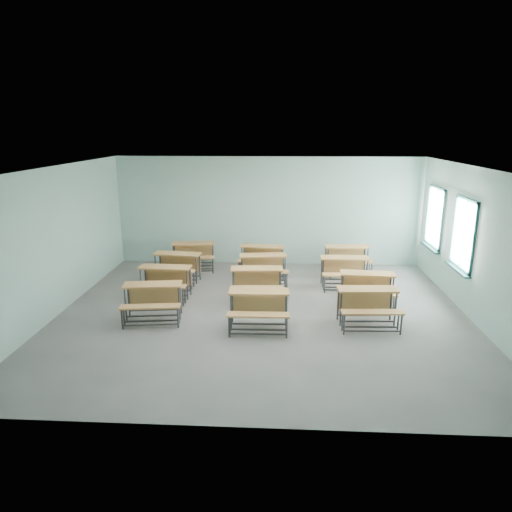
{
  "coord_description": "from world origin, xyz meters",
  "views": [
    {
      "loc": [
        0.39,
        -9.39,
        3.96
      ],
      "look_at": [
        -0.2,
        1.2,
        1.0
      ],
      "focal_mm": 32.0,
      "sensor_mm": 36.0,
      "label": 1
    }
  ],
  "objects_px": {
    "desk_unit_r0c2": "(368,302)",
    "desk_unit_r1c1": "(257,279)",
    "desk_unit_r1c0": "(164,278)",
    "desk_unit_r2c2": "(345,268)",
    "desk_unit_r0c0": "(153,297)",
    "desk_unit_r3c2": "(347,255)",
    "desk_unit_r3c1": "(262,255)",
    "desk_unit_r3c0": "(193,252)",
    "desk_unit_r0c1": "(259,304)",
    "desk_unit_r1c2": "(367,285)",
    "desk_unit_r2c0": "(176,263)",
    "desk_unit_r2c1": "(263,265)"
  },
  "relations": [
    {
      "from": "desk_unit_r0c1",
      "to": "desk_unit_r0c2",
      "type": "bearing_deg",
      "value": 5.57
    },
    {
      "from": "desk_unit_r1c1",
      "to": "desk_unit_r3c2",
      "type": "height_order",
      "value": "same"
    },
    {
      "from": "desk_unit_r2c1",
      "to": "desk_unit_r3c0",
      "type": "distance_m",
      "value": 2.41
    },
    {
      "from": "desk_unit_r2c0",
      "to": "desk_unit_r3c2",
      "type": "xyz_separation_m",
      "value": [
        4.66,
        1.06,
        0.0
      ]
    },
    {
      "from": "desk_unit_r1c2",
      "to": "desk_unit_r2c0",
      "type": "xyz_separation_m",
      "value": [
        -4.77,
        1.45,
        0.0
      ]
    },
    {
      "from": "desk_unit_r2c0",
      "to": "desk_unit_r3c0",
      "type": "bearing_deg",
      "value": 86.14
    },
    {
      "from": "desk_unit_r0c1",
      "to": "desk_unit_r3c2",
      "type": "distance_m",
      "value": 4.49
    },
    {
      "from": "desk_unit_r0c0",
      "to": "desk_unit_r3c2",
      "type": "bearing_deg",
      "value": 30.11
    },
    {
      "from": "desk_unit_r0c1",
      "to": "desk_unit_r3c0",
      "type": "bearing_deg",
      "value": 116.86
    },
    {
      "from": "desk_unit_r2c2",
      "to": "desk_unit_r3c1",
      "type": "distance_m",
      "value": 2.44
    },
    {
      "from": "desk_unit_r1c2",
      "to": "desk_unit_r2c0",
      "type": "height_order",
      "value": "same"
    },
    {
      "from": "desk_unit_r0c2",
      "to": "desk_unit_r3c0",
      "type": "height_order",
      "value": "same"
    },
    {
      "from": "desk_unit_r1c0",
      "to": "desk_unit_r1c1",
      "type": "xyz_separation_m",
      "value": [
        2.23,
        0.0,
        0.0
      ]
    },
    {
      "from": "desk_unit_r0c1",
      "to": "desk_unit_r3c1",
      "type": "xyz_separation_m",
      "value": [
        -0.1,
        3.73,
        0.0
      ]
    },
    {
      "from": "desk_unit_r1c2",
      "to": "desk_unit_r3c0",
      "type": "relative_size",
      "value": 0.96
    },
    {
      "from": "desk_unit_r0c2",
      "to": "desk_unit_r3c1",
      "type": "xyz_separation_m",
      "value": [
        -2.35,
        3.46,
        0.0
      ]
    },
    {
      "from": "desk_unit_r0c0",
      "to": "desk_unit_r3c2",
      "type": "height_order",
      "value": "same"
    },
    {
      "from": "desk_unit_r3c2",
      "to": "desk_unit_r2c1",
      "type": "bearing_deg",
      "value": -160.9
    },
    {
      "from": "desk_unit_r2c0",
      "to": "desk_unit_r2c1",
      "type": "relative_size",
      "value": 1.0
    },
    {
      "from": "desk_unit_r0c0",
      "to": "desk_unit_r3c0",
      "type": "distance_m",
      "value": 3.68
    },
    {
      "from": "desk_unit_r0c0",
      "to": "desk_unit_r1c1",
      "type": "bearing_deg",
      "value": 23.06
    },
    {
      "from": "desk_unit_r0c2",
      "to": "desk_unit_r1c1",
      "type": "height_order",
      "value": "same"
    },
    {
      "from": "desk_unit_r0c2",
      "to": "desk_unit_r1c2",
      "type": "bearing_deg",
      "value": 77.49
    },
    {
      "from": "desk_unit_r3c1",
      "to": "desk_unit_r1c1",
      "type": "bearing_deg",
      "value": -84.85
    },
    {
      "from": "desk_unit_r1c0",
      "to": "desk_unit_r3c0",
      "type": "distance_m",
      "value": 2.42
    },
    {
      "from": "desk_unit_r3c0",
      "to": "desk_unit_r3c1",
      "type": "relative_size",
      "value": 1.02
    },
    {
      "from": "desk_unit_r3c0",
      "to": "desk_unit_r1c1",
      "type": "bearing_deg",
      "value": -58.4
    },
    {
      "from": "desk_unit_r0c0",
      "to": "desk_unit_r3c0",
      "type": "bearing_deg",
      "value": 79.76
    },
    {
      "from": "desk_unit_r2c2",
      "to": "desk_unit_r3c0",
      "type": "relative_size",
      "value": 0.94
    },
    {
      "from": "desk_unit_r1c1",
      "to": "desk_unit_r3c1",
      "type": "height_order",
      "value": "same"
    },
    {
      "from": "desk_unit_r3c1",
      "to": "desk_unit_r0c2",
      "type": "bearing_deg",
      "value": -50.08
    },
    {
      "from": "desk_unit_r1c2",
      "to": "desk_unit_r3c1",
      "type": "bearing_deg",
      "value": 140.59
    },
    {
      "from": "desk_unit_r0c0",
      "to": "desk_unit_r2c2",
      "type": "height_order",
      "value": "same"
    },
    {
      "from": "desk_unit_r1c0",
      "to": "desk_unit_r2c1",
      "type": "distance_m",
      "value": 2.63
    },
    {
      "from": "desk_unit_r0c0",
      "to": "desk_unit_r0c1",
      "type": "bearing_deg",
      "value": -15.05
    },
    {
      "from": "desk_unit_r1c1",
      "to": "desk_unit_r2c1",
      "type": "xyz_separation_m",
      "value": [
        0.11,
        1.2,
        0.0
      ]
    },
    {
      "from": "desk_unit_r3c1",
      "to": "desk_unit_r0c1",
      "type": "bearing_deg",
      "value": -82.7
    },
    {
      "from": "desk_unit_r0c0",
      "to": "desk_unit_r3c1",
      "type": "distance_m",
      "value": 4.06
    },
    {
      "from": "desk_unit_r0c2",
      "to": "desk_unit_r1c2",
      "type": "distance_m",
      "value": 1.09
    },
    {
      "from": "desk_unit_r1c0",
      "to": "desk_unit_r2c2",
      "type": "relative_size",
      "value": 1.01
    },
    {
      "from": "desk_unit_r1c0",
      "to": "desk_unit_r3c1",
      "type": "height_order",
      "value": "same"
    },
    {
      "from": "desk_unit_r1c1",
      "to": "desk_unit_r1c2",
      "type": "relative_size",
      "value": 1.0
    },
    {
      "from": "desk_unit_r3c0",
      "to": "desk_unit_r3c2",
      "type": "relative_size",
      "value": 1.02
    },
    {
      "from": "desk_unit_r2c2",
      "to": "desk_unit_r3c1",
      "type": "bearing_deg",
      "value": 152.43
    },
    {
      "from": "desk_unit_r1c0",
      "to": "desk_unit_r3c2",
      "type": "relative_size",
      "value": 0.97
    },
    {
      "from": "desk_unit_r3c1",
      "to": "desk_unit_r3c2",
      "type": "xyz_separation_m",
      "value": [
        2.42,
        0.12,
        0.0
      ]
    },
    {
      "from": "desk_unit_r2c0",
      "to": "desk_unit_r3c1",
      "type": "xyz_separation_m",
      "value": [
        2.24,
        0.93,
        0.0
      ]
    },
    {
      "from": "desk_unit_r0c1",
      "to": "desk_unit_r1c0",
      "type": "xyz_separation_m",
      "value": [
        -2.35,
        1.58,
        0.0
      ]
    },
    {
      "from": "desk_unit_r1c2",
      "to": "desk_unit_r3c2",
      "type": "distance_m",
      "value": 2.51
    },
    {
      "from": "desk_unit_r1c2",
      "to": "desk_unit_r2c0",
      "type": "bearing_deg",
      "value": 166.93
    }
  ]
}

